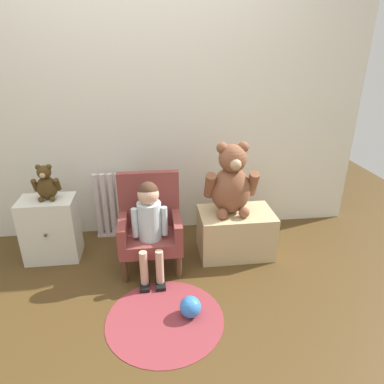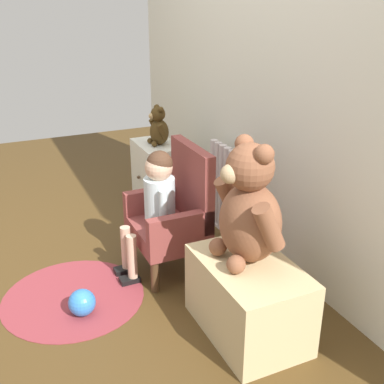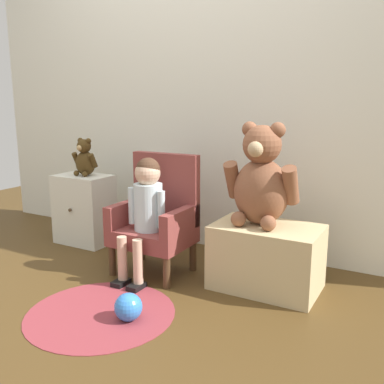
{
  "view_description": "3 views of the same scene",
  "coord_description": "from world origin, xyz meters",
  "px_view_note": "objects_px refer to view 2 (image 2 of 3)",
  "views": [
    {
      "loc": [
        0.07,
        -1.68,
        1.58
      ],
      "look_at": [
        0.35,
        0.61,
        0.59
      ],
      "focal_mm": 32.0,
      "sensor_mm": 36.0,
      "label": 1
    },
    {
      "loc": [
        2.3,
        -0.34,
        1.5
      ],
      "look_at": [
        0.3,
        0.58,
        0.58
      ],
      "focal_mm": 45.0,
      "sensor_mm": 36.0,
      "label": 2
    },
    {
      "loc": [
        1.46,
        -1.51,
        1.03
      ],
      "look_at": [
        0.3,
        0.55,
        0.54
      ],
      "focal_mm": 40.0,
      "sensor_mm": 36.0,
      "label": 3
    }
  ],
  "objects_px": {
    "child_armchair": "(175,213)",
    "large_teddy_bear": "(249,209)",
    "child_figure": "(156,196)",
    "toy_ball": "(82,303)",
    "small_dresser": "(158,178)",
    "small_teddy_bear": "(159,128)",
    "radiator": "(224,190)",
    "floor_rug": "(73,297)",
    "low_bench": "(248,298)"
  },
  "relations": [
    {
      "from": "child_armchair",
      "to": "small_teddy_bear",
      "type": "xyz_separation_m",
      "value": [
        -0.75,
        0.2,
        0.29
      ]
    },
    {
      "from": "small_dresser",
      "to": "toy_ball",
      "type": "distance_m",
      "value": 1.29
    },
    {
      "from": "large_teddy_bear",
      "to": "toy_ball",
      "type": "distance_m",
      "value": 0.97
    },
    {
      "from": "small_dresser",
      "to": "large_teddy_bear",
      "type": "height_order",
      "value": "large_teddy_bear"
    },
    {
      "from": "radiator",
      "to": "child_armchair",
      "type": "distance_m",
      "value": 0.55
    },
    {
      "from": "child_armchair",
      "to": "low_bench",
      "type": "bearing_deg",
      "value": 6.49
    },
    {
      "from": "small_dresser",
      "to": "child_figure",
      "type": "height_order",
      "value": "child_figure"
    },
    {
      "from": "large_teddy_bear",
      "to": "floor_rug",
      "type": "relative_size",
      "value": 0.76
    },
    {
      "from": "child_armchair",
      "to": "low_bench",
      "type": "height_order",
      "value": "child_armchair"
    },
    {
      "from": "radiator",
      "to": "low_bench",
      "type": "height_order",
      "value": "radiator"
    },
    {
      "from": "child_armchair",
      "to": "child_figure",
      "type": "height_order",
      "value": "child_armchair"
    },
    {
      "from": "child_armchair",
      "to": "large_teddy_bear",
      "type": "relative_size",
      "value": 1.28
    },
    {
      "from": "radiator",
      "to": "large_teddy_bear",
      "type": "distance_m",
      "value": 1.05
    },
    {
      "from": "small_teddy_bear",
      "to": "toy_ball",
      "type": "height_order",
      "value": "small_teddy_bear"
    },
    {
      "from": "child_figure",
      "to": "large_teddy_bear",
      "type": "relative_size",
      "value": 1.27
    },
    {
      "from": "low_bench",
      "to": "radiator",
      "type": "bearing_deg",
      "value": 158.1
    },
    {
      "from": "child_armchair",
      "to": "small_teddy_bear",
      "type": "bearing_deg",
      "value": 165.45
    },
    {
      "from": "large_teddy_bear",
      "to": "floor_rug",
      "type": "distance_m",
      "value": 1.09
    },
    {
      "from": "small_teddy_bear",
      "to": "low_bench",
      "type": "bearing_deg",
      "value": -4.7
    },
    {
      "from": "child_armchair",
      "to": "child_figure",
      "type": "relative_size",
      "value": 1.01
    },
    {
      "from": "low_bench",
      "to": "child_figure",
      "type": "bearing_deg",
      "value": -164.28
    },
    {
      "from": "child_figure",
      "to": "floor_rug",
      "type": "relative_size",
      "value": 0.97
    },
    {
      "from": "child_armchair",
      "to": "toy_ball",
      "type": "distance_m",
      "value": 0.7
    },
    {
      "from": "low_bench",
      "to": "small_dresser",
      "type": "bearing_deg",
      "value": 175.7
    },
    {
      "from": "small_dresser",
      "to": "low_bench",
      "type": "bearing_deg",
      "value": -4.3
    },
    {
      "from": "toy_ball",
      "to": "small_teddy_bear",
      "type": "bearing_deg",
      "value": 140.96
    },
    {
      "from": "small_dresser",
      "to": "large_teddy_bear",
      "type": "bearing_deg",
      "value": -3.88
    },
    {
      "from": "low_bench",
      "to": "large_teddy_bear",
      "type": "distance_m",
      "value": 0.43
    },
    {
      "from": "child_armchair",
      "to": "child_figure",
      "type": "bearing_deg",
      "value": -90.0
    },
    {
      "from": "low_bench",
      "to": "toy_ball",
      "type": "bearing_deg",
      "value": -123.45
    },
    {
      "from": "child_figure",
      "to": "low_bench",
      "type": "xyz_separation_m",
      "value": [
        0.68,
        0.19,
        -0.28
      ]
    },
    {
      "from": "toy_ball",
      "to": "small_dresser",
      "type": "bearing_deg",
      "value": 141.91
    },
    {
      "from": "low_bench",
      "to": "toy_ball",
      "type": "height_order",
      "value": "low_bench"
    },
    {
      "from": "radiator",
      "to": "child_figure",
      "type": "height_order",
      "value": "child_figure"
    },
    {
      "from": "floor_rug",
      "to": "toy_ball",
      "type": "distance_m",
      "value": 0.18
    },
    {
      "from": "radiator",
      "to": "floor_rug",
      "type": "distance_m",
      "value": 1.18
    },
    {
      "from": "child_figure",
      "to": "low_bench",
      "type": "distance_m",
      "value": 0.76
    },
    {
      "from": "small_teddy_bear",
      "to": "toy_ball",
      "type": "xyz_separation_m",
      "value": [
        0.98,
        -0.8,
        -0.56
      ]
    },
    {
      "from": "child_figure",
      "to": "toy_ball",
      "type": "bearing_deg",
      "value": -64.61
    },
    {
      "from": "small_teddy_bear",
      "to": "toy_ball",
      "type": "relative_size",
      "value": 2.0
    },
    {
      "from": "small_dresser",
      "to": "child_figure",
      "type": "relative_size",
      "value": 0.71
    },
    {
      "from": "small_dresser",
      "to": "floor_rug",
      "type": "distance_m",
      "value": 1.19
    },
    {
      "from": "large_teddy_bear",
      "to": "radiator",
      "type": "bearing_deg",
      "value": 157.77
    },
    {
      "from": "small_dresser",
      "to": "child_armchair",
      "type": "height_order",
      "value": "child_armchair"
    },
    {
      "from": "toy_ball",
      "to": "low_bench",
      "type": "bearing_deg",
      "value": 56.55
    },
    {
      "from": "small_teddy_bear",
      "to": "large_teddy_bear",
      "type": "bearing_deg",
      "value": -4.28
    },
    {
      "from": "radiator",
      "to": "large_teddy_bear",
      "type": "relative_size",
      "value": 1.04
    },
    {
      "from": "floor_rug",
      "to": "child_armchair",
      "type": "bearing_deg",
      "value": 96.43
    },
    {
      "from": "large_teddy_bear",
      "to": "toy_ball",
      "type": "xyz_separation_m",
      "value": [
        -0.4,
        -0.69,
        -0.55
      ]
    },
    {
      "from": "small_dresser",
      "to": "small_teddy_bear",
      "type": "distance_m",
      "value": 0.38
    }
  ]
}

